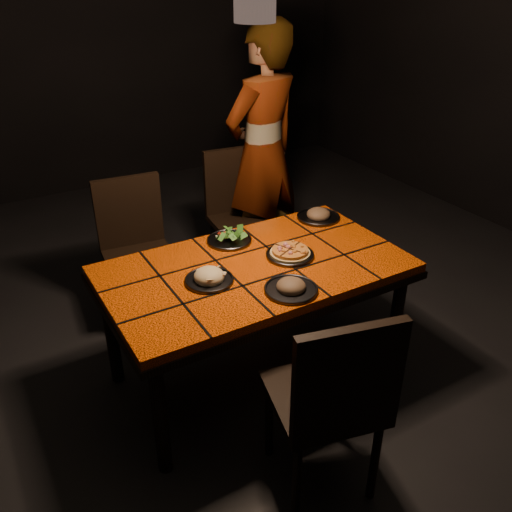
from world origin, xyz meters
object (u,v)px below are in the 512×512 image
chair_near (333,397)px  chair_far_left (135,242)px  dining_table (255,278)px  plate_pizza (290,253)px  chair_far_right (239,207)px  plate_pasta (209,278)px  diner (263,154)px

chair_near → chair_far_left: 1.84m
dining_table → chair_near: (-0.12, -0.86, -0.09)m
plate_pizza → chair_far_left: bearing=119.9°
chair_far_left → chair_far_right: size_ratio=0.98×
dining_table → chair_far_left: (-0.35, 0.96, -0.12)m
chair_near → plate_pasta: (-0.16, 0.83, 0.19)m
chair_far_left → chair_far_right: bearing=13.8°
chair_far_right → diner: bearing=13.2°
chair_far_left → diner: (1.06, 0.15, 0.38)m
chair_near → plate_pizza: chair_near is taller
chair_near → dining_table: bearing=-84.8°
chair_far_left → plate_pasta: bearing=-80.9°
chair_far_right → plate_pizza: 1.15m
diner → plate_pasta: size_ratio=7.46×
plate_pasta → chair_far_right: bearing=55.1°
chair_near → chair_far_left: (-0.22, 1.82, -0.03)m
diner → plate_pasta: diner is taller
chair_near → plate_pasta: chair_near is taller
chair_far_right → chair_far_left: bearing=-165.8°
plate_pasta → chair_near: bearing=-79.1°
dining_table → chair_far_left: bearing=109.8°
chair_far_right → chair_near: bearing=-101.7°
chair_far_right → diner: 0.43m
diner → plate_pizza: size_ratio=6.32×
dining_table → chair_far_left: size_ratio=1.68×
dining_table → plate_pizza: (0.21, -0.01, 0.10)m
plate_pizza → plate_pasta: size_ratio=1.18×
dining_table → plate_pizza: bearing=-3.3°
chair_far_left → dining_table: bearing=-64.7°
chair_far_left → chair_far_right: (0.84, 0.12, 0.01)m
chair_far_left → plate_pizza: 1.15m
chair_far_left → plate_pizza: (0.56, -0.98, 0.22)m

